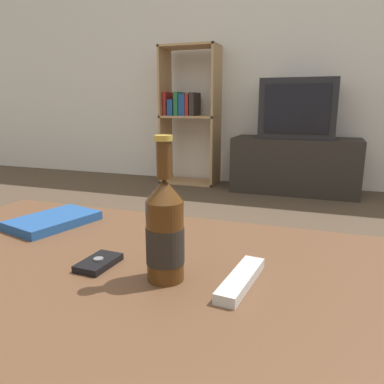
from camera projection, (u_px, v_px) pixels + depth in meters
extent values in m
cube|color=silver|center=(291.00, 42.00, 3.33)|extent=(8.00, 0.05, 2.60)
cube|color=brown|center=(125.00, 279.00, 0.76)|extent=(1.24, 0.77, 0.04)
cylinder|color=#492F1E|center=(32.00, 271.00, 1.29)|extent=(0.07, 0.07, 0.39)
cube|color=#28231E|center=(295.00, 165.00, 3.27)|extent=(1.07, 0.43, 0.48)
cube|color=black|center=(299.00, 109.00, 3.16)|extent=(0.61, 0.38, 0.49)
cube|color=black|center=(297.00, 109.00, 2.97)|extent=(0.50, 0.01, 0.38)
cube|color=tan|center=(165.00, 116.00, 3.65)|extent=(0.02, 0.30, 1.29)
cube|color=tan|center=(216.00, 117.00, 3.48)|extent=(0.02, 0.30, 1.29)
cube|color=tan|center=(190.00, 181.00, 3.71)|extent=(0.54, 0.30, 0.02)
cube|color=tan|center=(190.00, 117.00, 3.57)|extent=(0.54, 0.30, 0.02)
cube|color=tan|center=(190.00, 46.00, 3.42)|extent=(0.54, 0.30, 0.02)
cube|color=maroon|center=(168.00, 104.00, 3.61)|extent=(0.03, 0.21, 0.22)
cube|color=navy|center=(174.00, 108.00, 3.60)|extent=(0.06, 0.21, 0.15)
cube|color=#236B38|center=(179.00, 104.00, 3.58)|extent=(0.04, 0.21, 0.22)
cube|color=navy|center=(185.00, 105.00, 3.56)|extent=(0.06, 0.21, 0.20)
cube|color=maroon|center=(190.00, 105.00, 3.54)|extent=(0.03, 0.21, 0.20)
cube|color=#2D2828|center=(195.00, 104.00, 3.53)|extent=(0.05, 0.21, 0.21)
cylinder|color=#47280F|center=(165.00, 241.00, 0.70)|extent=(0.07, 0.07, 0.15)
cylinder|color=black|center=(165.00, 245.00, 0.70)|extent=(0.07, 0.07, 0.07)
cone|color=#47280F|center=(164.00, 190.00, 0.67)|extent=(0.07, 0.07, 0.04)
cylinder|color=#47280F|center=(164.00, 160.00, 0.66)|extent=(0.03, 0.03, 0.07)
cylinder|color=#B79333|center=(163.00, 138.00, 0.65)|extent=(0.03, 0.03, 0.01)
cube|color=black|center=(99.00, 263.00, 0.77)|extent=(0.06, 0.10, 0.01)
cylinder|color=slate|center=(98.00, 259.00, 0.77)|extent=(0.02, 0.02, 0.00)
cube|color=beige|center=(241.00, 279.00, 0.69)|extent=(0.06, 0.18, 0.02)
cube|color=navy|center=(53.00, 221.00, 1.03)|extent=(0.20, 0.26, 0.02)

